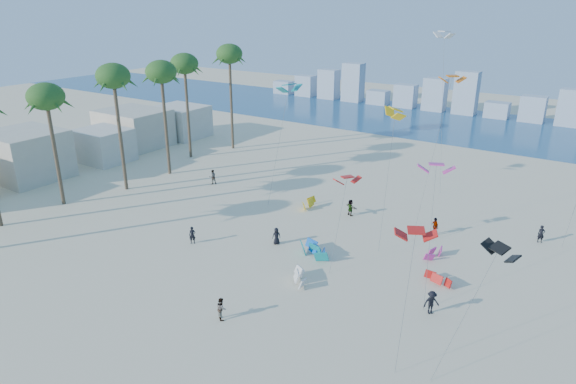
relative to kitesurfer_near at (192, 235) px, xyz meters
The scene contains 10 objects.
ground 10.40m from the kitesurfer_near, 70.31° to the right, with size 220.00×220.00×0.00m, color beige.
ocean 62.34m from the kitesurfer_near, 86.79° to the left, with size 220.00×220.00×0.00m, color navy.
kitesurfer_near is the anchor object (origin of this frame).
kitesurfer_mid 12.54m from the kitesurfer_near, 37.05° to the right, with size 0.80×0.63×1.65m, color gray.
kitesurfers_far 14.95m from the kitesurfer_near, 42.02° to the left, with size 37.09×17.81×1.82m.
grounded_kites 13.32m from the kitesurfer_near, 25.47° to the left, with size 18.60×17.04×1.05m.
flying_kites 24.58m from the kitesurfer_near, 35.46° to the left, with size 34.63×34.87×18.49m.
palm_row 22.21m from the kitesurfer_near, 160.20° to the left, with size 7.10×44.80×15.47m.
beachfront_buildings 32.21m from the kitesurfer_near, 159.90° to the left, with size 11.50×43.00×6.00m.
distant_skyline 72.31m from the kitesurfer_near, 88.17° to the left, with size 85.00×3.00×8.40m.
Camera 1 is at (27.09, -20.27, 21.06)m, focal length 31.30 mm.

